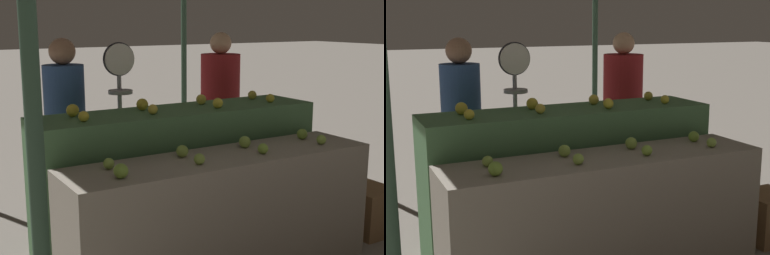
# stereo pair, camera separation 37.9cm
# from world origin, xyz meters

# --- Properties ---
(display_counter_front) EXTENTS (2.24, 0.55, 0.86)m
(display_counter_front) POSITION_xyz_m (0.00, 0.00, 0.43)
(display_counter_front) COLOR gray
(display_counter_front) RESTS_ON ground_plane
(display_counter_back) EXTENTS (2.24, 0.55, 1.09)m
(display_counter_back) POSITION_xyz_m (0.00, 0.60, 0.55)
(display_counter_back) COLOR #4C7A4C
(display_counter_back) RESTS_ON ground_plane
(apple_front_0) EXTENTS (0.09, 0.09, 0.09)m
(apple_front_0) POSITION_xyz_m (-0.80, -0.12, 0.90)
(apple_front_0) COLOR #7AA338
(apple_front_0) RESTS_ON display_counter_front
(apple_front_1) EXTENTS (0.07, 0.07, 0.07)m
(apple_front_1) POSITION_xyz_m (-0.26, -0.10, 0.89)
(apple_front_1) COLOR #8EB247
(apple_front_1) RESTS_ON display_counter_front
(apple_front_2) EXTENTS (0.07, 0.07, 0.07)m
(apple_front_2) POSITION_xyz_m (0.26, -0.10, 0.90)
(apple_front_2) COLOR #84AD3D
(apple_front_2) RESTS_ON display_counter_front
(apple_front_3) EXTENTS (0.07, 0.07, 0.07)m
(apple_front_3) POSITION_xyz_m (0.81, -0.10, 0.89)
(apple_front_3) COLOR #8EB247
(apple_front_3) RESTS_ON display_counter_front
(apple_front_4) EXTENTS (0.07, 0.07, 0.07)m
(apple_front_4) POSITION_xyz_m (-0.79, 0.10, 0.89)
(apple_front_4) COLOR #8EB247
(apple_front_4) RESTS_ON display_counter_front
(apple_front_5) EXTENTS (0.08, 0.08, 0.08)m
(apple_front_5) POSITION_xyz_m (-0.26, 0.11, 0.90)
(apple_front_5) COLOR #8EB247
(apple_front_5) RESTS_ON display_counter_front
(apple_front_6) EXTENTS (0.09, 0.09, 0.09)m
(apple_front_6) POSITION_xyz_m (0.26, 0.11, 0.90)
(apple_front_6) COLOR #8EB247
(apple_front_6) RESTS_ON display_counter_front
(apple_front_7) EXTENTS (0.08, 0.08, 0.08)m
(apple_front_7) POSITION_xyz_m (0.80, 0.10, 0.90)
(apple_front_7) COLOR #7AA338
(apple_front_7) RESTS_ON display_counter_front
(apple_back_0) EXTENTS (0.07, 0.07, 0.07)m
(apple_back_0) POSITION_xyz_m (-0.80, 0.49, 1.13)
(apple_back_0) COLOR gold
(apple_back_0) RESTS_ON display_counter_back
(apple_back_1) EXTENTS (0.07, 0.07, 0.07)m
(apple_back_1) POSITION_xyz_m (-0.27, 0.50, 1.13)
(apple_back_1) COLOR yellow
(apple_back_1) RESTS_ON display_counter_back
(apple_back_2) EXTENTS (0.08, 0.08, 0.08)m
(apple_back_2) POSITION_xyz_m (0.27, 0.48, 1.13)
(apple_back_2) COLOR gold
(apple_back_2) RESTS_ON display_counter_back
(apple_back_3) EXTENTS (0.07, 0.07, 0.07)m
(apple_back_3) POSITION_xyz_m (0.81, 0.50, 1.13)
(apple_back_3) COLOR gold
(apple_back_3) RESTS_ON display_counter_back
(apple_back_4) EXTENTS (0.09, 0.09, 0.09)m
(apple_back_4) POSITION_xyz_m (-0.80, 0.71, 1.14)
(apple_back_4) COLOR gold
(apple_back_4) RESTS_ON display_counter_back
(apple_back_5) EXTENTS (0.09, 0.09, 0.09)m
(apple_back_5) POSITION_xyz_m (-0.26, 0.70, 1.14)
(apple_back_5) COLOR gold
(apple_back_5) RESTS_ON display_counter_back
(apple_back_6) EXTENTS (0.08, 0.08, 0.08)m
(apple_back_6) POSITION_xyz_m (0.26, 0.70, 1.13)
(apple_back_6) COLOR yellow
(apple_back_6) RESTS_ON display_counter_back
(apple_back_7) EXTENTS (0.07, 0.07, 0.07)m
(apple_back_7) POSITION_xyz_m (0.79, 0.72, 1.13)
(apple_back_7) COLOR gold
(apple_back_7) RESTS_ON display_counter_back
(produce_scale) EXTENTS (0.28, 0.20, 1.58)m
(produce_scale) POSITION_xyz_m (-0.23, 1.18, 1.15)
(produce_scale) COLOR #99999E
(produce_scale) RESTS_ON ground_plane
(person_vendor_at_scale) EXTENTS (0.41, 0.41, 1.62)m
(person_vendor_at_scale) POSITION_xyz_m (-0.66, 1.31, 0.94)
(person_vendor_at_scale) COLOR #2D2D38
(person_vendor_at_scale) RESTS_ON ground_plane
(person_customer_left) EXTENTS (0.53, 0.53, 1.64)m
(person_customer_left) POSITION_xyz_m (1.03, 1.55, 0.93)
(person_customer_left) COLOR #2D2D38
(person_customer_left) RESTS_ON ground_plane
(wooden_crate_side) EXTENTS (0.39, 0.39, 0.39)m
(wooden_crate_side) POSITION_xyz_m (1.47, -0.01, 0.19)
(wooden_crate_side) COLOR olive
(wooden_crate_side) RESTS_ON ground_plane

